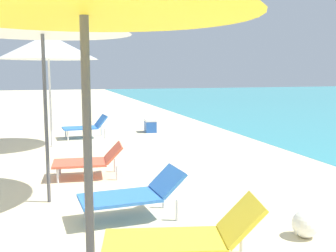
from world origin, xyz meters
TOP-DOWN VIEW (x-y plane):
  - lounger_nearest_shoreside at (0.71, 1.55)m, footprint 1.60×0.88m
  - umbrella_second at (-0.58, 3.93)m, footprint 2.45×2.45m
  - lounger_second_shoreside at (0.12, 5.16)m, footprint 1.26×0.77m
  - lounger_second_inland at (0.47, 2.93)m, footprint 1.34×0.70m
  - umbrella_farthest at (-0.51, 8.39)m, footprint 2.37×2.37m
  - lounger_farthest_shoreside at (0.43, 9.50)m, footprint 1.25×0.74m
  - cooler_box at (2.43, 10.06)m, footprint 0.37×0.51m
  - beach_ball at (2.23, 1.81)m, footprint 0.31×0.31m

SIDE VIEW (x-z plane):
  - beach_ball at x=2.23m, z-range 0.00..0.31m
  - cooler_box at x=2.43m, z-range 0.00..0.40m
  - lounger_second_shoreside at x=0.12m, z-range 0.02..0.60m
  - lounger_nearest_shoreside at x=0.71m, z-range -0.01..0.64m
  - lounger_second_inland at x=0.47m, z-range 0.03..0.64m
  - lounger_farthest_shoreside at x=0.43m, z-range 0.02..0.65m
  - umbrella_farthest at x=-0.51m, z-range 1.05..3.87m
  - umbrella_second at x=-0.58m, z-range 1.16..4.04m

